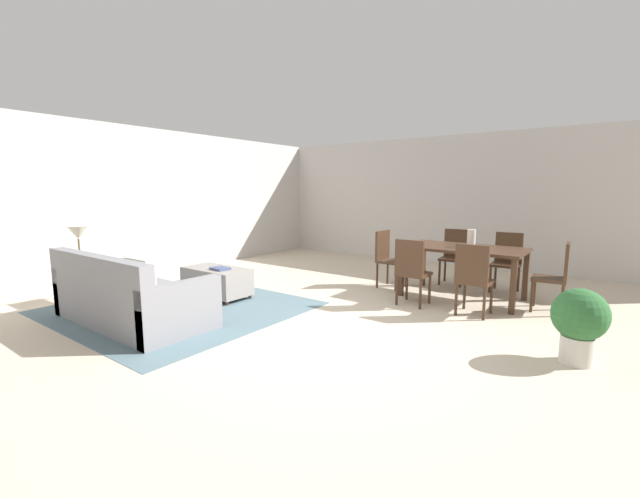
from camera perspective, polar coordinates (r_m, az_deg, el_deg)
name	(u,v)px	position (r m, az deg, el deg)	size (l,w,h in m)	color
ground_plane	(325,331)	(4.65, 0.69, -11.52)	(10.80, 10.80, 0.00)	beige
wall_back	(467,201)	(8.92, 20.07, 6.35)	(9.00, 0.12, 2.70)	beige
wall_left	(143,203)	(8.15, -23.69, 6.02)	(0.12, 11.00, 2.70)	beige
area_rug	(180,307)	(5.84, -19.08, -7.77)	(3.00, 2.80, 0.01)	slate
couch	(130,299)	(5.38, -25.27, -6.39)	(2.09, 0.97, 0.86)	gray
ottoman_table	(217,281)	(6.20, -14.36, -4.33)	(1.04, 0.53, 0.44)	gray
side_table	(81,272)	(6.56, -30.61, -2.80)	(0.40, 0.40, 0.56)	brown
table_lamp	(78,234)	(6.49, -30.95, 1.79)	(0.26, 0.26, 0.52)	brown
dining_table	(463,253)	(6.23, 19.52, -0.53)	(1.67, 0.95, 0.76)	#422B1C
dining_chair_near_left	(412,269)	(5.64, 12.79, -2.70)	(0.41, 0.41, 0.92)	#422B1C
dining_chair_near_right	(473,276)	(5.40, 20.80, -3.54)	(0.40, 0.40, 0.92)	#422B1C
dining_chair_far_left	(455,253)	(7.21, 18.44, -0.56)	(0.43, 0.43, 0.92)	#422B1C
dining_chair_far_right	(507,258)	(6.95, 24.85, -1.22)	(0.41, 0.41, 0.92)	#422B1C
dining_chair_head_east	(557,273)	(6.04, 30.44, -2.93)	(0.43, 0.43, 0.92)	#422B1C
dining_chair_head_west	(387,255)	(6.69, 9.49, -0.90)	(0.42, 0.42, 0.92)	#422B1C
vase_centerpiece	(471,238)	(6.21, 20.55, 1.41)	(0.12, 0.12, 0.26)	silver
book_on_ottoman	(220,269)	(6.03, -13.90, -2.69)	(0.26, 0.20, 0.03)	#3F4C72
potted_plant	(579,320)	(4.40, 32.74, -8.44)	(0.48, 0.48, 0.70)	beige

